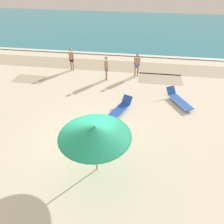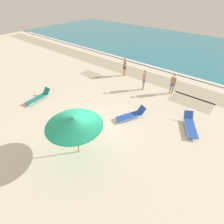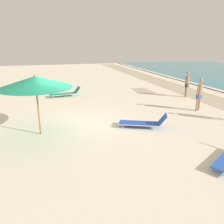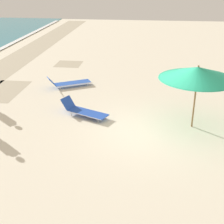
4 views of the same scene
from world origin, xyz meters
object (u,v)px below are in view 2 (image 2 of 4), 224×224
(sun_lounger_beside_umbrella, at_px, (132,115))
(beachgoer_shoreline_child, at_px, (125,66))
(beachgoer_wading_adult, at_px, (144,79))
(beachgoer_strolling_adult, at_px, (173,82))
(sun_lounger_near_water_left, at_px, (39,97))
(beach_umbrella, at_px, (74,122))
(sun_lounger_under_umbrella, at_px, (190,125))

(sun_lounger_beside_umbrella, bearing_deg, beachgoer_shoreline_child, 154.97)
(beachgoer_wading_adult, height_order, beachgoer_shoreline_child, same)
(beachgoer_strolling_adult, bearing_deg, sun_lounger_beside_umbrella, 90.10)
(sun_lounger_near_water_left, xyz_separation_m, beachgoer_wading_adult, (5.47, 6.63, 0.78))
(beach_umbrella, bearing_deg, beachgoer_wading_adult, 96.56)
(sun_lounger_under_umbrella, bearing_deg, beachgoer_shoreline_child, 125.68)
(sun_lounger_under_umbrella, height_order, sun_lounger_beside_umbrella, sun_lounger_beside_umbrella)
(sun_lounger_near_water_left, distance_m, beachgoer_shoreline_child, 8.32)
(sun_lounger_under_umbrella, xyz_separation_m, sun_lounger_near_water_left, (-10.37, -4.24, 0.00))
(sun_lounger_near_water_left, xyz_separation_m, beachgoer_shoreline_child, (2.54, 7.88, 0.78))
(sun_lounger_near_water_left, height_order, beachgoer_strolling_adult, beachgoer_strolling_adult)
(sun_lounger_under_umbrella, relative_size, beachgoer_shoreline_child, 1.26)
(beachgoer_strolling_adult, bearing_deg, sun_lounger_near_water_left, 52.98)
(sun_lounger_beside_umbrella, distance_m, beachgoer_strolling_adult, 4.90)
(beachgoer_shoreline_child, distance_m, beachgoer_strolling_adult, 5.07)
(sun_lounger_under_umbrella, xyz_separation_m, beachgoer_shoreline_child, (-7.83, 3.65, 0.78))
(beachgoer_wading_adult, height_order, beachgoer_strolling_adult, same)
(beach_umbrella, bearing_deg, beachgoer_shoreline_child, 112.28)
(sun_lounger_under_umbrella, height_order, beachgoer_shoreline_child, beachgoer_shoreline_child)
(sun_lounger_under_umbrella, height_order, beachgoer_wading_adult, beachgoer_wading_adult)
(sun_lounger_under_umbrella, xyz_separation_m, beachgoer_wading_adult, (-4.90, 2.39, 0.78))
(beach_umbrella, xyz_separation_m, sun_lounger_beside_umbrella, (0.50, 4.33, -1.91))
(beachgoer_shoreline_child, bearing_deg, sun_lounger_beside_umbrella, 150.75)
(sun_lounger_under_umbrella, height_order, sun_lounger_near_water_left, sun_lounger_near_water_left)
(beachgoer_strolling_adult, bearing_deg, beach_umbrella, 90.81)
(beach_umbrella, relative_size, sun_lounger_near_water_left, 1.30)
(beach_umbrella, height_order, sun_lounger_under_umbrella, beach_umbrella)
(sun_lounger_beside_umbrella, xyz_separation_m, sun_lounger_near_water_left, (-6.92, -2.75, -0.00))
(beach_umbrella, bearing_deg, beachgoer_strolling_adult, 82.63)
(sun_lounger_beside_umbrella, relative_size, beachgoer_wading_adult, 1.20)
(beachgoer_shoreline_child, bearing_deg, beachgoer_strolling_adult, -163.58)
(beach_umbrella, relative_size, sun_lounger_under_umbrella, 1.26)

